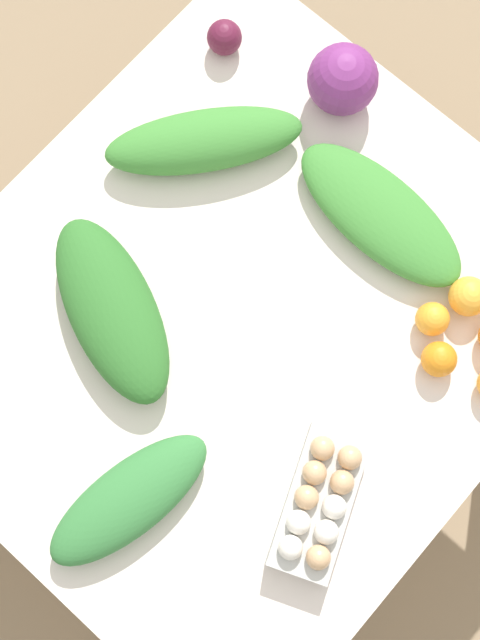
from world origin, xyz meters
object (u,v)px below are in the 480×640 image
(orange_5, at_px, (432,319))
(orange_2, at_px, (439,359))
(egg_carton, at_px, (319,502))
(greens_bunch_beet_tops, at_px, (129,500))
(orange_6, at_px, (469,296))
(greens_bunch_kale, at_px, (112,310))
(beet_root, at_px, (224,37))
(greens_bunch_dandelion, at_px, (204,141))
(cabbage_purple, at_px, (343,80))
(greens_bunch_scallion, at_px, (380,214))

(orange_5, bearing_deg, orange_2, 47.65)
(egg_carton, height_order, greens_bunch_beet_tops, egg_carton)
(egg_carton, xyz_separation_m, orange_6, (-0.48, -0.04, -0.01))
(greens_bunch_kale, xyz_separation_m, beet_root, (-0.57, -0.22, -0.01))
(greens_bunch_dandelion, bearing_deg, greens_bunch_beet_tops, 30.99)
(egg_carton, bearing_deg, cabbage_purple, 14.80)
(greens_bunch_scallion, relative_size, beet_root, 5.42)
(greens_bunch_kale, bearing_deg, greens_bunch_dandelion, -164.77)
(cabbage_purple, relative_size, orange_2, 2.08)
(orange_2, relative_size, orange_6, 0.88)
(orange_2, bearing_deg, greens_bunch_dandelion, -92.82)
(greens_bunch_scallion, relative_size, orange_2, 5.75)
(cabbage_purple, relative_size, greens_bunch_beet_tops, 0.42)
(orange_2, bearing_deg, egg_carton, 0.31)
(greens_bunch_kale, height_order, orange_2, greens_bunch_kale)
(cabbage_purple, bearing_deg, orange_2, 58.68)
(cabbage_purple, distance_m, orange_6, 0.49)
(greens_bunch_scallion, xyz_separation_m, orange_2, (0.15, 0.26, -0.00))
(egg_carton, xyz_separation_m, greens_bunch_kale, (-0.01, -0.52, 0.01))
(egg_carton, distance_m, greens_bunch_dandelion, 0.73)
(cabbage_purple, xyz_separation_m, greens_bunch_kale, (0.64, -0.03, -0.02))
(egg_carton, bearing_deg, greens_bunch_kale, 66.21)
(cabbage_purple, height_order, greens_bunch_beet_tops, cabbage_purple)
(greens_bunch_kale, relative_size, orange_6, 5.04)
(greens_bunch_kale, distance_m, greens_bunch_beet_tops, 0.35)
(beet_root, height_order, orange_6, orange_6)
(greens_bunch_scallion, xyz_separation_m, greens_bunch_dandelion, (0.12, -0.35, 0.01))
(egg_carton, distance_m, orange_5, 0.41)
(cabbage_purple, xyz_separation_m, beet_root, (0.07, -0.25, -0.03))
(beet_root, bearing_deg, cabbage_purple, 106.00)
(egg_carton, height_order, orange_6, egg_carton)
(orange_6, bearing_deg, egg_carton, 4.24)
(greens_bunch_beet_tops, relative_size, orange_5, 5.20)
(orange_2, bearing_deg, beet_root, -107.12)
(egg_carton, distance_m, greens_bunch_kale, 0.52)
(beet_root, bearing_deg, greens_bunch_dandelion, 31.79)
(orange_6, bearing_deg, orange_5, -16.91)
(greens_bunch_kale, bearing_deg, egg_carton, 88.72)
(orange_6, bearing_deg, cabbage_purple, -110.26)
(greens_bunch_dandelion, distance_m, beet_root, 0.23)
(greens_bunch_scallion, distance_m, orange_2, 0.30)
(greens_bunch_kale, xyz_separation_m, greens_bunch_beet_tops, (0.23, 0.26, -0.01))
(cabbage_purple, distance_m, greens_bunch_kale, 0.64)
(greens_bunch_kale, bearing_deg, orange_2, 123.06)
(greens_bunch_dandelion, height_order, orange_2, greens_bunch_dandelion)
(orange_6, bearing_deg, greens_bunch_scallion, -94.06)
(egg_carton, xyz_separation_m, greens_bunch_beet_tops, (0.22, -0.26, -0.00))
(greens_bunch_dandelion, relative_size, greens_bunch_beet_tops, 1.16)
(cabbage_purple, xyz_separation_m, orange_2, (0.30, 0.49, -0.04))
(egg_carton, height_order, greens_bunch_dandelion, egg_carton)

